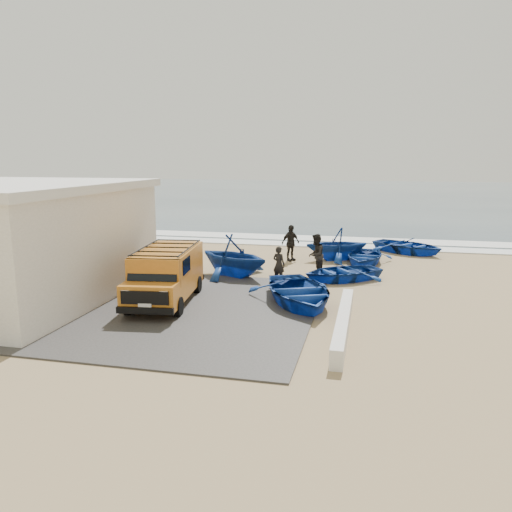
{
  "coord_description": "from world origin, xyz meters",
  "views": [
    {
      "loc": [
        5.69,
        -17.64,
        5.18
      ],
      "look_at": [
        1.12,
        2.02,
        1.2
      ],
      "focal_mm": 35.0,
      "sensor_mm": 36.0,
      "label": 1
    }
  ],
  "objects_px": {
    "building": "(5,241)",
    "boat_near_left": "(298,292)",
    "boat_near_right": "(342,272)",
    "boat_far_left": "(337,244)",
    "van": "(166,273)",
    "boat_far_right": "(408,246)",
    "boat_mid_right": "(364,256)",
    "fisherman_back": "(290,243)",
    "boat_mid_left": "(233,256)",
    "fisherman_middle": "(316,255)",
    "fisherman_front": "(279,264)",
    "parapet": "(343,323)"
  },
  "relations": [
    {
      "from": "van",
      "to": "boat_far_left",
      "type": "bearing_deg",
      "value": 51.87
    },
    {
      "from": "building",
      "to": "boat_mid_right",
      "type": "height_order",
      "value": "building"
    },
    {
      "from": "boat_mid_right",
      "to": "boat_far_left",
      "type": "height_order",
      "value": "boat_far_left"
    },
    {
      "from": "boat_near_left",
      "to": "boat_far_right",
      "type": "bearing_deg",
      "value": 44.67
    },
    {
      "from": "boat_near_left",
      "to": "boat_far_left",
      "type": "xyz_separation_m",
      "value": [
        0.77,
        8.36,
        0.38
      ]
    },
    {
      "from": "parapet",
      "to": "boat_far_left",
      "type": "bearing_deg",
      "value": 95.13
    },
    {
      "from": "boat_near_left",
      "to": "boat_mid_left",
      "type": "bearing_deg",
      "value": 110.13
    },
    {
      "from": "parapet",
      "to": "fisherman_front",
      "type": "distance_m",
      "value": 6.33
    },
    {
      "from": "parapet",
      "to": "fisherman_middle",
      "type": "bearing_deg",
      "value": 102.93
    },
    {
      "from": "boat_near_left",
      "to": "building",
      "type": "bearing_deg",
      "value": 164.93
    },
    {
      "from": "boat_near_right",
      "to": "fisherman_back",
      "type": "relative_size",
      "value": 1.9
    },
    {
      "from": "van",
      "to": "boat_far_right",
      "type": "height_order",
      "value": "van"
    },
    {
      "from": "van",
      "to": "boat_near_left",
      "type": "bearing_deg",
      "value": 2.72
    },
    {
      "from": "boat_near_right",
      "to": "fisherman_middle",
      "type": "relative_size",
      "value": 1.87
    },
    {
      "from": "parapet",
      "to": "boat_near_right",
      "type": "height_order",
      "value": "boat_near_right"
    },
    {
      "from": "fisherman_middle",
      "to": "fisherman_back",
      "type": "relative_size",
      "value": 1.01
    },
    {
      "from": "fisherman_front",
      "to": "fisherman_back",
      "type": "bearing_deg",
      "value": -64.7
    },
    {
      "from": "parapet",
      "to": "fisherman_back",
      "type": "xyz_separation_m",
      "value": [
        -3.26,
        10.14,
        0.65
      ]
    },
    {
      "from": "fisherman_middle",
      "to": "boat_far_right",
      "type": "bearing_deg",
      "value": 154.32
    },
    {
      "from": "boat_far_right",
      "to": "boat_near_left",
      "type": "bearing_deg",
      "value": -168.29
    },
    {
      "from": "van",
      "to": "boat_near_left",
      "type": "height_order",
      "value": "van"
    },
    {
      "from": "fisherman_front",
      "to": "boat_far_left",
      "type": "bearing_deg",
      "value": -88.53
    },
    {
      "from": "van",
      "to": "fisherman_back",
      "type": "distance_m",
      "value": 9.0
    },
    {
      "from": "boat_mid_right",
      "to": "boat_far_left",
      "type": "relative_size",
      "value": 1.12
    },
    {
      "from": "building",
      "to": "van",
      "type": "bearing_deg",
      "value": 6.87
    },
    {
      "from": "building",
      "to": "boat_mid_right",
      "type": "distance_m",
      "value": 16.0
    },
    {
      "from": "boat_mid_right",
      "to": "van",
      "type": "bearing_deg",
      "value": -121.3
    },
    {
      "from": "boat_near_right",
      "to": "boat_far_left",
      "type": "relative_size",
      "value": 1.11
    },
    {
      "from": "building",
      "to": "fisherman_back",
      "type": "xyz_separation_m",
      "value": [
        9.23,
        9.14,
        -1.24
      ]
    },
    {
      "from": "boat_mid_left",
      "to": "fisherman_front",
      "type": "bearing_deg",
      "value": -80.71
    },
    {
      "from": "boat_near_right",
      "to": "fisherman_middle",
      "type": "xyz_separation_m",
      "value": [
        -1.2,
        0.65,
        0.57
      ]
    },
    {
      "from": "boat_near_right",
      "to": "boat_far_left",
      "type": "bearing_deg",
      "value": 152.99
    },
    {
      "from": "boat_near_right",
      "to": "fisherman_front",
      "type": "bearing_deg",
      "value": -102.99
    },
    {
      "from": "parapet",
      "to": "boat_far_right",
      "type": "distance_m",
      "value": 13.93
    },
    {
      "from": "boat_far_right",
      "to": "boat_mid_right",
      "type": "bearing_deg",
      "value": 179.5
    },
    {
      "from": "boat_mid_left",
      "to": "boat_far_left",
      "type": "bearing_deg",
      "value": -15.67
    },
    {
      "from": "boat_near_right",
      "to": "fisherman_back",
      "type": "height_order",
      "value": "fisherman_back"
    },
    {
      "from": "boat_mid_left",
      "to": "boat_far_right",
      "type": "distance_m",
      "value": 10.9
    },
    {
      "from": "boat_far_left",
      "to": "boat_mid_right",
      "type": "bearing_deg",
      "value": 43.31
    },
    {
      "from": "boat_far_right",
      "to": "fisherman_middle",
      "type": "bearing_deg",
      "value": 179.7
    },
    {
      "from": "boat_mid_right",
      "to": "fisherman_front",
      "type": "xyz_separation_m",
      "value": [
        -3.44,
        -4.72,
        0.41
      ]
    },
    {
      "from": "boat_mid_left",
      "to": "building",
      "type": "bearing_deg",
      "value": 151.32
    },
    {
      "from": "fisherman_middle",
      "to": "fisherman_back",
      "type": "xyz_separation_m",
      "value": [
        -1.62,
        2.97,
        -0.01
      ]
    },
    {
      "from": "boat_far_left",
      "to": "van",
      "type": "bearing_deg",
      "value": -52.44
    },
    {
      "from": "boat_near_left",
      "to": "boat_far_right",
      "type": "relative_size",
      "value": 1.13
    },
    {
      "from": "boat_near_right",
      "to": "fisherman_middle",
      "type": "height_order",
      "value": "fisherman_middle"
    },
    {
      "from": "van",
      "to": "fisherman_middle",
      "type": "height_order",
      "value": "van"
    },
    {
      "from": "building",
      "to": "boat_near_left",
      "type": "distance_m",
      "value": 11.0
    },
    {
      "from": "boat_mid_right",
      "to": "fisherman_middle",
      "type": "bearing_deg",
      "value": -116.21
    },
    {
      "from": "van",
      "to": "boat_far_right",
      "type": "relative_size",
      "value": 1.24
    }
  ]
}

